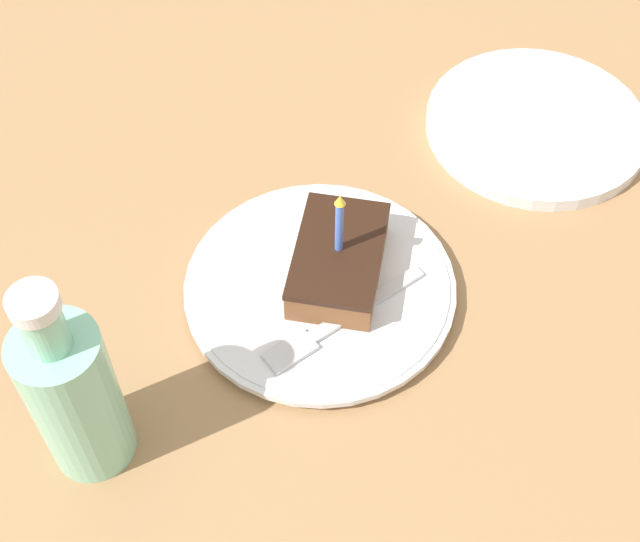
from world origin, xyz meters
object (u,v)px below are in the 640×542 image
cake_slice (338,260)px  fork (335,323)px  side_plate (536,125)px  bottle (74,394)px  plate (320,288)px

cake_slice → fork: bearing=97.2°
cake_slice → side_plate: (-0.17, -0.24, -0.03)m
cake_slice → bottle: bottle is taller
plate → fork: (-0.02, 0.04, 0.01)m
fork → bottle: 0.23m
fork → cake_slice: bearing=-82.8°
fork → side_plate: fork is taller
side_plate → bottle: bearing=52.2°
side_plate → plate: bearing=53.8°
bottle → side_plate: 0.56m
cake_slice → bottle: bearing=49.8°
plate → cake_slice: size_ratio=2.03×
fork → side_plate: size_ratio=0.58×
plate → side_plate: plate is taller
side_plate → cake_slice: bearing=54.3°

